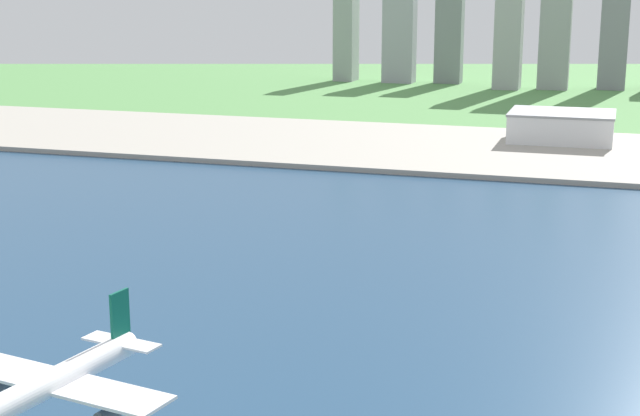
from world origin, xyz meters
TOP-DOWN VIEW (x-y plane):
  - ground_plane at (0.00, 300.00)m, footprint 2400.00×2400.00m
  - water_bay at (0.00, 240.00)m, footprint 840.00×360.00m
  - industrial_pier at (0.00, 490.00)m, footprint 840.00×140.00m
  - airplane_landing at (-28.53, 126.73)m, footprint 38.88×41.75m
  - warehouse_main at (21.69, 523.53)m, footprint 53.48×42.19m
  - distant_skyline at (34.45, 821.46)m, footprint 402.13×77.51m

SIDE VIEW (x-z plane):
  - ground_plane at x=0.00m, z-range 0.00..0.00m
  - water_bay at x=0.00m, z-range 0.00..0.15m
  - industrial_pier at x=0.00m, z-range 0.00..2.50m
  - warehouse_main at x=21.69m, z-range 2.52..17.81m
  - airplane_landing at x=-28.53m, z-range 18.21..31.84m
  - distant_skyline at x=34.45m, z-range -25.45..123.61m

